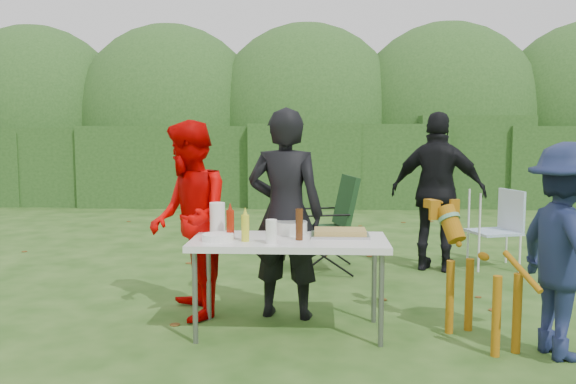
{
  "coord_description": "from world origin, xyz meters",
  "views": [
    {
      "loc": [
        0.27,
        -4.57,
        1.58
      ],
      "look_at": [
        -0.01,
        0.99,
        1.0
      ],
      "focal_mm": 38.0,
      "sensor_mm": 36.0,
      "label": 1
    }
  ],
  "objects_px": {
    "child": "(567,251)",
    "paper_towel_roll": "(217,219)",
    "ketchup_bottle": "(230,224)",
    "beer_bottle": "(299,224)",
    "person_red_jacket": "(189,220)",
    "person_black_puffy": "(438,192)",
    "camping_chair": "(324,224)",
    "mustard_bottle": "(245,228)",
    "folding_table": "(289,245)",
    "dog": "(483,277)",
    "lawn_chair": "(494,229)",
    "person_cook": "(285,214)"
  },
  "relations": [
    {
      "from": "child",
      "to": "paper_towel_roll",
      "type": "xyz_separation_m",
      "value": [
        -2.5,
        0.52,
        0.12
      ]
    },
    {
      "from": "ketchup_bottle",
      "to": "beer_bottle",
      "type": "bearing_deg",
      "value": -3.52
    },
    {
      "from": "person_red_jacket",
      "to": "child",
      "type": "height_order",
      "value": "person_red_jacket"
    },
    {
      "from": "person_black_puffy",
      "to": "child",
      "type": "height_order",
      "value": "person_black_puffy"
    },
    {
      "from": "camping_chair",
      "to": "mustard_bottle",
      "type": "bearing_deg",
      "value": 60.94
    },
    {
      "from": "folding_table",
      "to": "child",
      "type": "relative_size",
      "value": 1.01
    },
    {
      "from": "child",
      "to": "dog",
      "type": "bearing_deg",
      "value": 51.72
    },
    {
      "from": "folding_table",
      "to": "ketchup_bottle",
      "type": "height_order",
      "value": "ketchup_bottle"
    },
    {
      "from": "ketchup_bottle",
      "to": "child",
      "type": "bearing_deg",
      "value": -9.1
    },
    {
      "from": "dog",
      "to": "camping_chair",
      "type": "relative_size",
      "value": 0.97
    },
    {
      "from": "child",
      "to": "lawn_chair",
      "type": "distance_m",
      "value": 2.78
    },
    {
      "from": "folding_table",
      "to": "mustard_bottle",
      "type": "xyz_separation_m",
      "value": [
        -0.32,
        -0.13,
        0.15
      ]
    },
    {
      "from": "child",
      "to": "camping_chair",
      "type": "relative_size",
      "value": 1.38
    },
    {
      "from": "dog",
      "to": "lawn_chair",
      "type": "bearing_deg",
      "value": -42.27
    },
    {
      "from": "person_red_jacket",
      "to": "child",
      "type": "relative_size",
      "value": 1.11
    },
    {
      "from": "folding_table",
      "to": "person_black_puffy",
      "type": "bearing_deg",
      "value": 54.48
    },
    {
      "from": "person_red_jacket",
      "to": "person_black_puffy",
      "type": "distance_m",
      "value": 3.01
    },
    {
      "from": "camping_chair",
      "to": "paper_towel_roll",
      "type": "distance_m",
      "value": 2.1
    },
    {
      "from": "person_cook",
      "to": "dog",
      "type": "height_order",
      "value": "person_cook"
    },
    {
      "from": "ketchup_bottle",
      "to": "beer_bottle",
      "type": "xyz_separation_m",
      "value": [
        0.53,
        -0.03,
        0.01
      ]
    },
    {
      "from": "person_black_puffy",
      "to": "dog",
      "type": "height_order",
      "value": "person_black_puffy"
    },
    {
      "from": "person_red_jacket",
      "to": "beer_bottle",
      "type": "bearing_deg",
      "value": 47.09
    },
    {
      "from": "camping_chair",
      "to": "ketchup_bottle",
      "type": "distance_m",
      "value": 2.18
    },
    {
      "from": "person_cook",
      "to": "camping_chair",
      "type": "bearing_deg",
      "value": -92.09
    },
    {
      "from": "person_black_puffy",
      "to": "ketchup_bottle",
      "type": "bearing_deg",
      "value": 67.8
    },
    {
      "from": "lawn_chair",
      "to": "person_black_puffy",
      "type": "bearing_deg",
      "value": -3.69
    },
    {
      "from": "lawn_chair",
      "to": "folding_table",
      "type": "bearing_deg",
      "value": 28.26
    },
    {
      "from": "lawn_chair",
      "to": "paper_towel_roll",
      "type": "distance_m",
      "value": 3.59
    },
    {
      "from": "person_cook",
      "to": "ketchup_bottle",
      "type": "relative_size",
      "value": 7.96
    },
    {
      "from": "dog",
      "to": "lawn_chair",
      "type": "distance_m",
      "value": 2.62
    },
    {
      "from": "folding_table",
      "to": "paper_towel_roll",
      "type": "distance_m",
      "value": 0.62
    },
    {
      "from": "person_red_jacket",
      "to": "ketchup_bottle",
      "type": "distance_m",
      "value": 0.55
    },
    {
      "from": "child",
      "to": "ketchup_bottle",
      "type": "height_order",
      "value": "child"
    },
    {
      "from": "lawn_chair",
      "to": "mustard_bottle",
      "type": "xyz_separation_m",
      "value": [
        -2.54,
        -2.47,
        0.39
      ]
    },
    {
      "from": "person_black_puffy",
      "to": "mustard_bottle",
      "type": "distance_m",
      "value": 2.96
    },
    {
      "from": "beer_bottle",
      "to": "paper_towel_roll",
      "type": "relative_size",
      "value": 0.92
    },
    {
      "from": "child",
      "to": "beer_bottle",
      "type": "relative_size",
      "value": 6.22
    },
    {
      "from": "beer_bottle",
      "to": "dog",
      "type": "bearing_deg",
      "value": -4.43
    },
    {
      "from": "person_cook",
      "to": "paper_towel_roll",
      "type": "distance_m",
      "value": 0.6
    },
    {
      "from": "camping_chair",
      "to": "ketchup_bottle",
      "type": "relative_size",
      "value": 4.9
    },
    {
      "from": "child",
      "to": "ketchup_bottle",
      "type": "relative_size",
      "value": 6.78
    },
    {
      "from": "dog",
      "to": "beer_bottle",
      "type": "distance_m",
      "value": 1.41
    },
    {
      "from": "camping_chair",
      "to": "folding_table",
      "type": "bearing_deg",
      "value": 68.75
    },
    {
      "from": "person_cook",
      "to": "person_red_jacket",
      "type": "xyz_separation_m",
      "value": [
        -0.8,
        -0.05,
        -0.05
      ]
    },
    {
      "from": "lawn_chair",
      "to": "person_red_jacket",
      "type": "bearing_deg",
      "value": 14.59
    },
    {
      "from": "person_cook",
      "to": "ketchup_bottle",
      "type": "height_order",
      "value": "person_cook"
    },
    {
      "from": "camping_chair",
      "to": "ketchup_bottle",
      "type": "bearing_deg",
      "value": 56.9
    },
    {
      "from": "child",
      "to": "paper_towel_roll",
      "type": "height_order",
      "value": "child"
    },
    {
      "from": "person_black_puffy",
      "to": "beer_bottle",
      "type": "relative_size",
      "value": 7.36
    },
    {
      "from": "dog",
      "to": "paper_towel_roll",
      "type": "bearing_deg",
      "value": 57.23
    }
  ]
}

